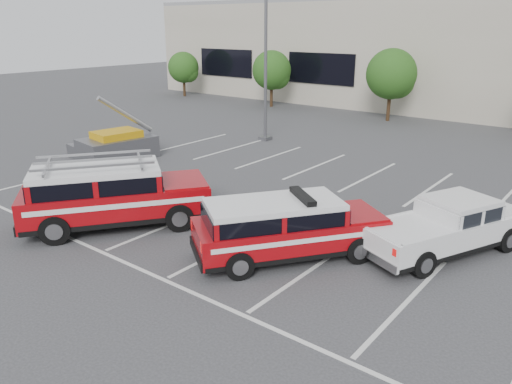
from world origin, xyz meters
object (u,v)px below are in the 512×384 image
Objects in this scene: tree_left at (273,72)px; tree_mid_left at (393,76)px; white_pickup at (446,232)px; ladder_suv at (113,199)px; tree_far_left at (184,68)px; light_pole_left at (266,46)px; fire_chief_suv at (287,232)px; utility_rig at (115,146)px.

tree_left is 0.91× the size of tree_mid_left.
ladder_suv reaches higher than white_pickup.
tree_far_left is 19.85m from light_pole_left.
tree_far_left is 31.32m from ladder_suv.
tree_mid_left reaches higher than ladder_suv.
tree_far_left is 0.90× the size of tree_left.
white_pickup is at bearing -31.82° from tree_far_left.
tree_left is at bearing -180.00° from tree_mid_left.
fire_chief_suv is at bearing 50.77° from ladder_suv.
fire_chief_suv is 6.03m from ladder_suv.
light_pole_left reaches higher than utility_rig.
light_pole_left is at bearing 165.42° from fire_chief_suv.
fire_chief_suv is (26.62, -21.80, -1.74)m from tree_far_left.
tree_left is at bearing 124.52° from light_pole_left.
tree_mid_left is at bearing 0.00° from tree_far_left.
fire_chief_suv is at bearing -50.43° from light_pole_left.
white_pickup is (30.05, -18.65, -1.87)m from tree_far_left.
light_pole_left reaches higher than white_pickup.
white_pickup is at bearing -42.92° from tree_left.
ladder_suv is at bearing -27.98° from utility_rig.
tree_left is 0.81× the size of white_pickup.
utility_rig reaches higher than white_pickup.
light_pole_left is 1.88× the size of fire_chief_suv.
fire_chief_suv is 1.41× the size of utility_rig.
tree_mid_left is 22.89m from fire_chief_suv.
tree_far_left is at bearing -180.00° from tree_left.
tree_left is at bearing 161.00° from white_pickup.
utility_rig is (-16.41, 0.66, -0.01)m from white_pickup.
tree_far_left is 0.73× the size of white_pickup.
tree_far_left reaches higher than ladder_suv.
tree_far_left is 10.00m from tree_left.
tree_left is 12.43m from light_pole_left.
tree_far_left is 22.65m from utility_rig.
tree_mid_left is at bearing 0.00° from tree_left.
white_pickup is (13.14, -8.60, -4.55)m from light_pole_left.
tree_left is 27.46m from white_pickup.
fire_chief_suv is (9.71, -11.75, -4.42)m from light_pole_left.
tree_far_left is 0.39× the size of light_pole_left.
light_pole_left reaches higher than tree_mid_left.
utility_rig is (3.64, -17.98, -2.14)m from tree_left.
tree_left is 0.73× the size of ladder_suv.
tree_far_left is 35.41m from white_pickup.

